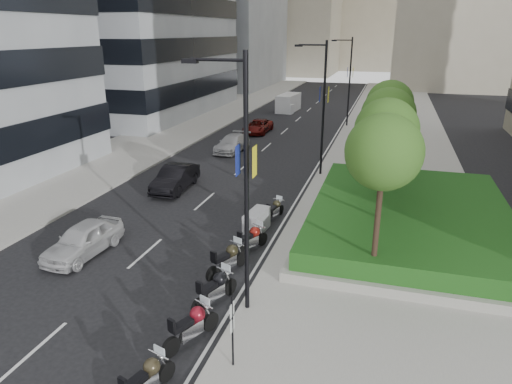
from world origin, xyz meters
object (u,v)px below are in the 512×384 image
at_px(car_d, 258,126).
at_px(lamp_post_2, 348,78).
at_px(motorcycle_0, 146,380).
at_px(motorcycle_5, 257,222).
at_px(delivery_van, 288,104).
at_px(motorcycle_6, 275,209).
at_px(car_c, 232,143).
at_px(motorcycle_4, 251,239).
at_px(motorcycle_2, 215,289).
at_px(motorcycle_1, 192,325).
at_px(car_a, 83,239).
at_px(motorcycle_3, 228,259).
at_px(parking_sign, 232,328).
at_px(lamp_post_0, 242,176).
at_px(car_b, 175,178).
at_px(lamp_post_1, 321,103).

bearing_deg(car_d, lamp_post_2, 35.52).
relative_size(lamp_post_2, motorcycle_0, 4.18).
height_order(motorcycle_5, delivery_van, delivery_van).
bearing_deg(motorcycle_0, lamp_post_2, 15.52).
relative_size(motorcycle_6, delivery_van, 0.38).
height_order(lamp_post_2, car_c, lamp_post_2).
bearing_deg(motorcycle_6, motorcycle_4, -166.94).
bearing_deg(motorcycle_5, motorcycle_2, -170.42).
bearing_deg(motorcycle_1, motorcycle_2, 25.43).
bearing_deg(motorcycle_4, car_a, 133.84).
bearing_deg(car_c, delivery_van, 93.47).
bearing_deg(motorcycle_0, motorcycle_1, 12.05).
xyz_separation_m(lamp_post_2, motorcycle_3, (-1.42, -32.63, -4.43)).
bearing_deg(parking_sign, lamp_post_2, 90.99).
distance_m(motorcycle_1, motorcycle_6, 10.78).
xyz_separation_m(lamp_post_0, lamp_post_2, (0.00, 35.00, 0.00)).
height_order(car_a, delivery_van, delivery_van).
distance_m(motorcycle_0, motorcycle_6, 13.31).
distance_m(parking_sign, motorcycle_5, 9.88).
xyz_separation_m(motorcycle_2, motorcycle_4, (0.00, 4.50, -0.04)).
xyz_separation_m(parking_sign, motorcycle_2, (-1.75, 3.09, -0.83)).
bearing_deg(car_d, motorcycle_5, -72.96).
bearing_deg(motorcycle_5, lamp_post_0, -161.18).
distance_m(lamp_post_0, delivery_van, 43.85).
relative_size(motorcycle_4, motorcycle_5, 1.05).
height_order(motorcycle_6, car_a, car_a).
bearing_deg(motorcycle_5, motorcycle_0, -172.45).
relative_size(motorcycle_5, car_a, 0.46).
height_order(motorcycle_3, motorcycle_4, motorcycle_3).
bearing_deg(parking_sign, car_b, 121.53).
bearing_deg(motorcycle_1, motorcycle_4, 24.04).
bearing_deg(delivery_van, motorcycle_6, -74.23).
height_order(lamp_post_1, car_b, lamp_post_1).
relative_size(lamp_post_1, car_b, 1.93).
distance_m(motorcycle_1, delivery_van, 45.64).
bearing_deg(lamp_post_0, car_c, 110.19).
xyz_separation_m(parking_sign, car_a, (-8.87, 5.14, -0.73)).
height_order(parking_sign, motorcycle_2, parking_sign).
bearing_deg(motorcycle_2, car_d, 34.30).
xyz_separation_m(motorcycle_4, car_d, (-6.92, 24.90, 0.05)).
xyz_separation_m(lamp_post_2, motorcycle_4, (-1.09, -30.41, -4.47)).
height_order(motorcycle_3, car_a, car_a).
xyz_separation_m(lamp_post_2, motorcycle_0, (-1.24, -39.71, -4.48)).
bearing_deg(lamp_post_0, car_a, 165.41).
bearing_deg(motorcycle_2, motorcycle_4, 21.05).
bearing_deg(motorcycle_5, motorcycle_6, -5.64).
xyz_separation_m(motorcycle_5, car_b, (-6.77, 4.83, 0.20)).
bearing_deg(motorcycle_5, car_c, 30.02).
distance_m(motorcycle_2, motorcycle_6, 8.51).
bearing_deg(motorcycle_3, lamp_post_2, 20.83).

